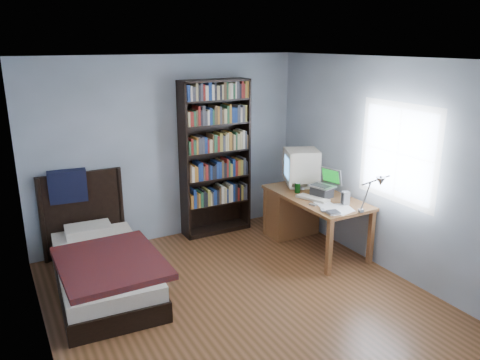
{
  "coord_description": "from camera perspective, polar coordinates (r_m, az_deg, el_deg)",
  "views": [
    {
      "loc": [
        -2.13,
        -3.79,
        2.66
      ],
      "look_at": [
        0.42,
        0.86,
        1.08
      ],
      "focal_mm": 35.0,
      "sensor_mm": 36.0,
      "label": 1
    }
  ],
  "objects": [
    {
      "name": "phone_grey",
      "position": [
        5.62,
        10.06,
        -3.67
      ],
      "size": [
        0.08,
        0.1,
        0.02
      ],
      "primitive_type": "cube",
      "rotation": [
        0.0,
        0.0,
        -0.43
      ],
      "color": "gray",
      "rests_on": "desk"
    },
    {
      "name": "speaker",
      "position": [
        5.88,
        12.73,
        -2.16
      ],
      "size": [
        0.1,
        0.1,
        0.17
      ],
      "primitive_type": "cube",
      "rotation": [
        0.0,
        0.0,
        -0.23
      ],
      "color": "gray",
      "rests_on": "desk"
    },
    {
      "name": "external_drive",
      "position": [
        5.56,
        11.31,
        -3.93
      ],
      "size": [
        0.15,
        0.15,
        0.03
      ],
      "primitive_type": "cube",
      "rotation": [
        0.0,
        0.0,
        -0.18
      ],
      "color": "gray",
      "rests_on": "desk"
    },
    {
      "name": "room",
      "position": [
        4.58,
        0.94,
        -1.32
      ],
      "size": [
        4.2,
        4.24,
        2.5
      ],
      "color": "brown",
      "rests_on": "ground"
    },
    {
      "name": "soda_can",
      "position": [
        6.23,
        7.03,
        -0.96
      ],
      "size": [
        0.07,
        0.07,
        0.13
      ],
      "primitive_type": "cylinder",
      "color": "#073811",
      "rests_on": "desk"
    },
    {
      "name": "desk_lamp",
      "position": [
        5.26,
        16.44,
        -0.54
      ],
      "size": [
        0.21,
        0.47,
        0.55
      ],
      "color": "#99999E",
      "rests_on": "desk"
    },
    {
      "name": "crt_monitor",
      "position": [
        6.43,
        7.35,
        1.74
      ],
      "size": [
        0.61,
        0.56,
        0.53
      ],
      "color": "beige",
      "rests_on": "desk"
    },
    {
      "name": "desk",
      "position": [
        6.57,
        6.94,
        -3.54
      ],
      "size": [
        0.75,
        1.5,
        0.73
      ],
      "color": "brown",
      "rests_on": "floor"
    },
    {
      "name": "mouse",
      "position": [
        6.38,
        7.47,
        -1.0
      ],
      "size": [
        0.07,
        0.12,
        0.04
      ],
      "primitive_type": "ellipsoid",
      "color": "silver",
      "rests_on": "desk"
    },
    {
      "name": "laptop",
      "position": [
        6.1,
        10.08,
        -1.09
      ],
      "size": [
        0.37,
        0.35,
        0.37
      ],
      "color": "#2D2D30",
      "rests_on": "desk"
    },
    {
      "name": "bed",
      "position": [
        5.56,
        -16.52,
        -9.78
      ],
      "size": [
        1.1,
        2.09,
        1.16
      ],
      "color": "black",
      "rests_on": "floor"
    },
    {
      "name": "keyboard",
      "position": [
        6.01,
        8.86,
        -2.22
      ],
      "size": [
        0.3,
        0.45,
        0.04
      ],
      "primitive_type": "cube",
      "rotation": [
        0.0,
        0.07,
        0.35
      ],
      "color": "beige",
      "rests_on": "desk"
    },
    {
      "name": "bookshelf",
      "position": [
        6.54,
        -3.01,
        2.68
      ],
      "size": [
        0.98,
        0.3,
        2.17
      ],
      "color": "black",
      "rests_on": "floor"
    },
    {
      "name": "phone_silver",
      "position": [
        5.8,
        8.87,
        -2.97
      ],
      "size": [
        0.08,
        0.1,
        0.02
      ],
      "primitive_type": "cube",
      "rotation": [
        0.0,
        0.0,
        0.38
      ],
      "color": "silver",
      "rests_on": "desk"
    }
  ]
}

